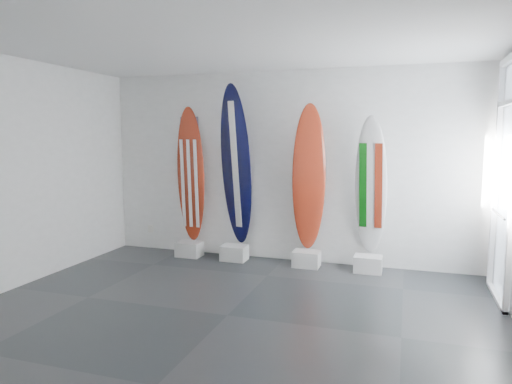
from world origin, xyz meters
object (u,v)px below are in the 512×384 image
(surfboard_usa, at_px, (191,175))
(surfboard_italy, at_px, (371,186))
(surfboard_swiss, at_px, (309,178))
(surfboard_navy, at_px, (236,166))

(surfboard_usa, bearing_deg, surfboard_italy, 3.54)
(surfboard_swiss, height_order, surfboard_italy, surfboard_swiss)
(surfboard_navy, relative_size, surfboard_italy, 1.25)
(surfboard_navy, bearing_deg, surfboard_swiss, 17.13)
(surfboard_italy, bearing_deg, surfboard_swiss, -173.54)
(surfboard_navy, distance_m, surfboard_italy, 2.11)
(surfboard_italy, bearing_deg, surfboard_navy, -173.54)
(surfboard_navy, bearing_deg, surfboard_usa, -162.87)
(surfboard_swiss, xyz_separation_m, surfboard_italy, (0.92, 0.00, -0.10))
(surfboard_usa, xyz_separation_m, surfboard_italy, (2.90, 0.00, -0.09))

